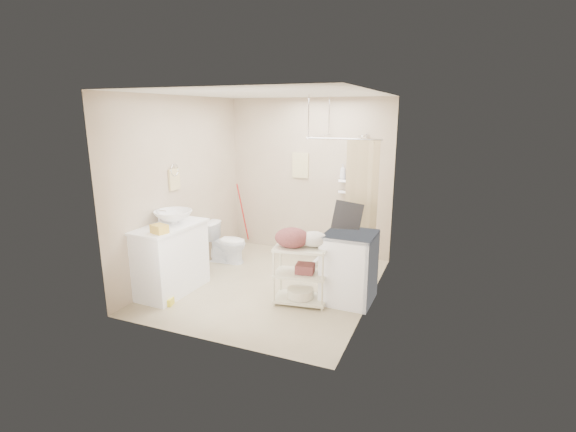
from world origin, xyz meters
The scene contains 23 objects.
floor centered at (0.00, 0.00, 0.00)m, with size 3.20×3.20×0.00m, color #B9AD8B.
ceiling centered at (0.00, 0.00, 2.60)m, with size 2.80×3.20×0.04m, color silver.
wall_back centered at (0.00, 1.60, 1.30)m, with size 2.80×0.04×2.60m, color #C6B39A.
wall_front centered at (0.00, -1.60, 1.30)m, with size 2.80×0.04×2.60m, color #C6B39A.
wall_left centered at (-1.40, 0.00, 1.30)m, with size 0.04×3.20×2.60m, color #C6B39A.
wall_right centered at (1.40, 0.00, 1.30)m, with size 0.04×3.20×2.60m, color #C6B39A.
vanity centered at (-1.16, -0.69, 0.46)m, with size 0.59×1.05×0.93m, color white.
sink centered at (-1.14, -0.58, 1.01)m, with size 0.51×0.51×0.17m, color white.
counter_basket centered at (-1.01, -1.03, 0.98)m, with size 0.19×0.15×0.11m, color gold.
floor_basket centered at (-0.95, -1.07, 0.06)m, with size 0.24×0.18×0.13m, color yellow.
toilet centered at (-1.04, 0.59, 0.33)m, with size 0.37×0.65×0.66m, color white.
mop centered at (-1.24, 1.44, 0.57)m, with size 0.11×0.11×1.14m, color red, non-canonical shape.
potted_plant_a centered at (-0.06, 1.41, 0.16)m, with size 0.17×0.11×0.32m, color #9B4D34.
potted_plant_b centered at (0.23, 1.41, 0.15)m, with size 0.17×0.13×0.30m, color brown.
hanging_towel centered at (-0.15, 1.58, 1.50)m, with size 0.28×0.03×0.42m, color beige.
towel_ring centered at (-1.38, -0.20, 1.47)m, with size 0.04×0.22×0.34m, color beige, non-canonical shape.
tp_holder centered at (-1.36, 0.05, 0.72)m, with size 0.08×0.12×0.14m, color white, non-canonical shape.
shower centered at (0.85, 1.05, 1.05)m, with size 1.10×1.10×2.10m, color silver, non-canonical shape.
shampoo_bottle_a centered at (0.60, 1.52, 1.44)m, with size 0.09×0.09×0.24m, color white.
shampoo_bottle_b centered at (0.73, 1.53, 1.40)m, with size 0.07×0.07×0.15m, color #3854B4.
washing_machine centered at (1.14, -0.06, 0.45)m, with size 0.62×0.64×0.90m, color white.
laundry_rack centered at (0.59, -0.37, 0.45)m, with size 0.65×0.38×0.90m, color beige, non-canonical shape.
ironing_board centered at (1.00, 0.02, 0.65)m, with size 0.37×0.11×1.30m, color black, non-canonical shape.
Camera 1 is at (2.30, -4.98, 2.38)m, focal length 26.00 mm.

